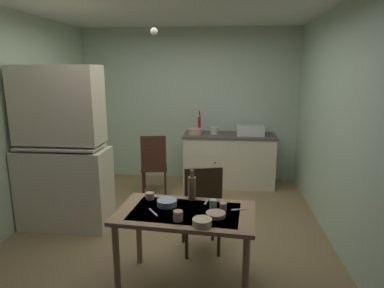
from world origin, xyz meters
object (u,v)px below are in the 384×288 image
mixing_bowl_counter (195,131)px  dining_table (185,222)px  chair_by_counter (154,164)px  serving_bowl_wide (216,214)px  hutch_cabinet (62,154)px  teacup_mint (213,204)px  glass_bottle (192,188)px  hand_pump (199,123)px  sink_basin (250,130)px  chair_far_side (202,209)px

mixing_bowl_counter → dining_table: (0.18, -2.75, -0.29)m
chair_by_counter → serving_bowl_wide: 2.52m
hutch_cabinet → dining_table: hutch_cabinet is taller
chair_by_counter → serving_bowl_wide: chair_by_counter is taller
teacup_mint → glass_bottle: (-0.21, 0.18, 0.08)m
chair_by_counter → hand_pump: bearing=44.2°
hutch_cabinet → glass_bottle: size_ratio=6.81×
sink_basin → hand_pump: bearing=177.0°
mixing_bowl_counter → chair_far_side: (0.28, -2.19, -0.41)m
glass_bottle → chair_far_side: bearing=76.4°
hutch_cabinet → teacup_mint: (1.86, -0.94, -0.16)m
chair_by_counter → glass_bottle: bearing=-67.7°
chair_far_side → teacup_mint: size_ratio=12.31×
sink_basin → chair_by_counter: 1.68m
chair_far_side → dining_table: bearing=-100.1°
sink_basin → mixing_bowl_counter: 0.91m
chair_far_side → chair_by_counter: chair_far_side is taller
teacup_mint → dining_table: bearing=-159.5°
hutch_cabinet → sink_basin: (2.36, 1.77, 0.02)m
hand_pump → chair_far_side: size_ratio=0.40×
hutch_cabinet → dining_table: (1.63, -1.03, -0.30)m
serving_bowl_wide → dining_table: bearing=164.5°
chair_far_side → glass_bottle: (-0.07, -0.29, 0.34)m
serving_bowl_wide → chair_far_side: bearing=104.5°
chair_far_side → chair_by_counter: 1.86m
dining_table → mixing_bowl_counter: bearing=93.7°
hand_pump → dining_table: size_ratio=0.31×
mixing_bowl_counter → chair_by_counter: mixing_bowl_counter is taller
hand_pump → teacup_mint: size_ratio=4.88×
hutch_cabinet → chair_by_counter: hutch_cabinet is taller
chair_by_counter → serving_bowl_wide: bearing=-65.7°
chair_by_counter → glass_bottle: (0.80, -1.94, 0.36)m
mixing_bowl_counter → glass_bottle: (0.21, -2.48, -0.07)m
hutch_cabinet → mixing_bowl_counter: size_ratio=8.49×
mixing_bowl_counter → teacup_mint: bearing=-81.2°
dining_table → glass_bottle: size_ratio=4.28×
teacup_mint → chair_far_side: bearing=106.1°
hutch_cabinet → teacup_mint: size_ratio=24.83×
dining_table → serving_bowl_wide: serving_bowl_wide is taller
sink_basin → glass_bottle: (-0.70, -2.53, -0.10)m
sink_basin → chair_far_side: size_ratio=0.45×
hand_pump → serving_bowl_wide: hand_pump is taller
sink_basin → serving_bowl_wide: 2.92m
chair_far_side → serving_bowl_wide: bearing=-75.5°
mixing_bowl_counter → serving_bowl_wide: mixing_bowl_counter is taller
mixing_bowl_counter → sink_basin: bearing=3.1°
mixing_bowl_counter → teacup_mint: size_ratio=2.92×
hand_pump → serving_bowl_wide: bearing=-82.6°
hand_pump → hutch_cabinet: bearing=-129.8°
hutch_cabinet → chair_by_counter: (0.86, 1.18, -0.44)m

